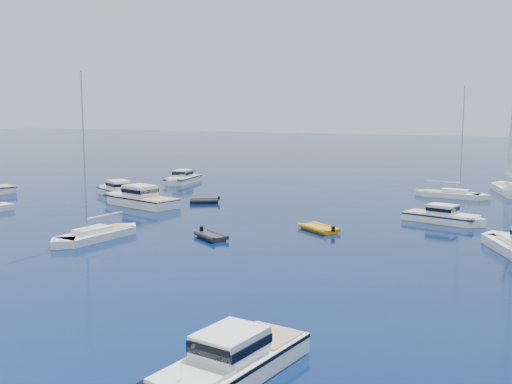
# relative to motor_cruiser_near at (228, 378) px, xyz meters

# --- Properties ---
(ground) EXTENTS (400.00, 400.00, 0.00)m
(ground) POSITION_rel_motor_cruiser_near_xyz_m (-16.74, 12.67, 0.00)
(ground) COLOR #081D4F
(ground) RESTS_ON ground
(motor_cruiser_near) EXTENTS (4.43, 9.54, 2.41)m
(motor_cruiser_near) POSITION_rel_motor_cruiser_near_xyz_m (0.00, 0.00, 0.00)
(motor_cruiser_near) COLOR white
(motor_cruiser_near) RESTS_ON ground
(motor_cruiser_centre) EXTENTS (11.27, 6.33, 2.83)m
(motor_cruiser_centre) POSITION_rel_motor_cruiser_near_xyz_m (-27.76, 34.46, 0.00)
(motor_cruiser_centre) COLOR white
(motor_cruiser_centre) RESTS_ON ground
(motor_cruiser_far_r) EXTENTS (8.52, 4.75, 2.14)m
(motor_cruiser_far_r) POSITION_rel_motor_cruiser_near_xyz_m (3.75, 37.45, 0.00)
(motor_cruiser_far_r) COLOR white
(motor_cruiser_far_r) RESTS_ON ground
(motor_cruiser_far_l) EXTENTS (9.25, 7.14, 2.40)m
(motor_cruiser_far_l) POSITION_rel_motor_cruiser_near_xyz_m (-34.21, 39.49, 0.00)
(motor_cruiser_far_l) COLOR silver
(motor_cruiser_far_l) RESTS_ON ground
(motor_cruiser_horizon) EXTENTS (3.60, 9.06, 2.32)m
(motor_cruiser_horizon) POSITION_rel_motor_cruiser_near_xyz_m (-33.56, 53.49, 0.00)
(motor_cruiser_horizon) COLOR silver
(motor_cruiser_horizon) RESTS_ON ground
(sailboat_fore) EXTENTS (3.88, 9.70, 13.86)m
(sailboat_fore) POSITION_rel_motor_cruiser_near_xyz_m (-21.10, 18.69, 0.00)
(sailboat_fore) COLOR silver
(sailboat_fore) RESTS_ON ground
(sailboat_centre) EXTENTS (9.40, 3.60, 13.46)m
(sailboat_centre) POSITION_rel_motor_cruiser_near_xyz_m (2.62, 54.21, 0.00)
(sailboat_centre) COLOR white
(sailboat_centre) RESTS_ON ground
(sailboat_sails_r) EXTENTS (6.26, 12.79, 18.20)m
(sailboat_sails_r) POSITION_rel_motor_cruiser_near_xyz_m (9.00, 60.63, 0.00)
(sailboat_sails_r) COLOR white
(sailboat_sails_r) RESTS_ON ground
(tender_yellow) EXTENTS (4.59, 4.20, 0.95)m
(tender_yellow) POSITION_rel_motor_cruiser_near_xyz_m (-5.67, 29.19, 0.00)
(tender_yellow) COLOR orange
(tender_yellow) RESTS_ON ground
(tender_grey_near) EXTENTS (3.85, 3.45, 0.95)m
(tender_grey_near) POSITION_rel_motor_cruiser_near_xyz_m (-12.68, 22.59, 0.00)
(tender_grey_near) COLOR black
(tender_grey_near) RESTS_ON ground
(tender_grey_far) EXTENTS (3.78, 3.23, 0.95)m
(tender_grey_far) POSITION_rel_motor_cruiser_near_xyz_m (-22.08, 38.72, 0.00)
(tender_grey_far) COLOR black
(tender_grey_far) RESTS_ON ground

